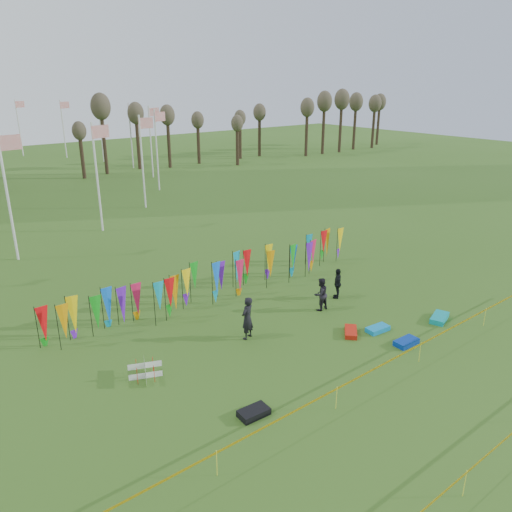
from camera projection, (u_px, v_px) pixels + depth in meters
ground at (332, 363)px, 20.34m from camera, size 160.00×160.00×0.00m
banner_row at (223, 275)px, 26.08m from camera, size 18.64×0.64×2.08m
caution_tape_near at (372, 371)px, 18.35m from camera, size 26.00×0.02×0.90m
caution_tape_far at (502, 443)px, 14.75m from camera, size 26.00×0.02×0.90m
tree_line at (262, 114)px, 69.41m from camera, size 53.92×1.92×7.84m
box_kite at (145, 370)px, 19.14m from camera, size 0.65×0.65×0.72m
person_left at (247, 318)px, 21.93m from camera, size 0.86×0.74×1.97m
person_mid at (321, 294)px, 24.70m from camera, size 0.82×0.51×1.68m
person_right at (338, 283)px, 26.07m from camera, size 1.09×1.02×1.64m
kite_bag_turquoise at (378, 329)px, 22.83m from camera, size 1.14×0.64×0.22m
kite_bag_blue at (406, 342)px, 21.68m from camera, size 1.13×0.62×0.23m
kite_bag_red at (351, 332)px, 22.58m from camera, size 1.20×1.17×0.21m
kite_bag_black at (254, 412)px, 17.12m from camera, size 1.09×0.67×0.25m
kite_bag_teal at (439, 318)px, 23.85m from camera, size 1.43×1.01×0.25m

